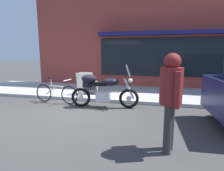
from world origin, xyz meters
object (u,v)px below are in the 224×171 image
object	(u,v)px
touring_motorcycle	(101,89)
parked_bicycle	(56,93)
pedestrian_walking	(171,91)
sandwich_board_sign	(84,83)

from	to	relation	value
touring_motorcycle	parked_bicycle	world-z (taller)	touring_motorcycle
pedestrian_walking	sandwich_board_sign	size ratio (longest dim) A/B	2.02
pedestrian_walking	sandwich_board_sign	bearing A→B (deg)	129.82
parked_bicycle	pedestrian_walking	distance (m)	4.53
parked_bicycle	pedestrian_walking	size ratio (longest dim) A/B	0.97
pedestrian_walking	touring_motorcycle	bearing A→B (deg)	129.51
parked_bicycle	sandwich_board_sign	distance (m)	1.29
sandwich_board_sign	touring_motorcycle	bearing A→B (deg)	-49.60
parked_bicycle	pedestrian_walking	world-z (taller)	pedestrian_walking
parked_bicycle	sandwich_board_sign	size ratio (longest dim) A/B	1.97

